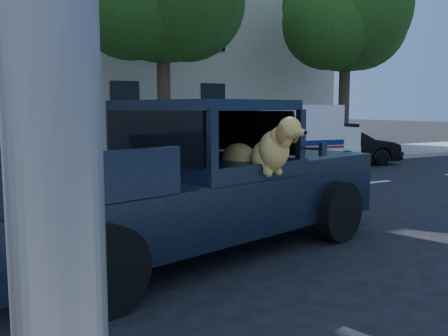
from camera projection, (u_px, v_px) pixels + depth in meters
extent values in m
plane|color=black|center=(100.00, 270.00, 6.01)|extent=(120.00, 120.00, 0.00)
cube|color=gray|center=(5.00, 175.00, 13.90)|extent=(60.00, 4.00, 0.15)
cylinder|color=#332619|center=(164.00, 100.00, 16.48)|extent=(0.44, 0.44, 4.40)
sphere|color=#15340D|center=(130.00, 1.00, 15.26)|extent=(3.60, 3.60, 3.60)
sphere|color=#15340D|center=(186.00, 2.00, 16.84)|extent=(4.00, 4.00, 4.00)
cylinder|color=#332619|center=(344.00, 101.00, 20.47)|extent=(0.44, 0.44, 4.40)
sphere|color=#15340D|center=(347.00, 6.00, 20.01)|extent=(5.20, 5.20, 5.20)
sphere|color=#15340D|center=(328.00, 23.00, 19.25)|extent=(3.60, 3.60, 3.60)
sphere|color=#15340D|center=(359.00, 22.00, 20.83)|extent=(4.00, 4.00, 4.00)
cube|color=beige|center=(55.00, 47.00, 21.13)|extent=(26.00, 6.00, 9.00)
cube|color=black|center=(187.00, 201.00, 6.74)|extent=(6.08, 3.49, 0.73)
cube|color=black|center=(283.00, 158.00, 8.08)|extent=(2.12, 2.53, 0.18)
cube|color=black|center=(202.00, 105.00, 6.77)|extent=(2.16, 2.46, 0.13)
cube|color=black|center=(247.00, 131.00, 7.43)|extent=(0.72, 1.90, 0.62)
cube|color=black|center=(239.00, 186.00, 6.70)|extent=(0.73, 0.73, 0.42)
cube|color=black|center=(323.00, 150.00, 6.46)|extent=(0.12, 0.08, 0.18)
cube|color=silver|center=(297.00, 154.00, 15.86)|extent=(3.82, 1.94, 0.44)
cube|color=silver|center=(289.00, 126.00, 15.60)|extent=(3.11, 1.89, 1.32)
cube|color=silver|center=(335.00, 136.00, 16.43)|extent=(0.91, 1.69, 0.62)
cube|color=navy|center=(304.00, 143.00, 14.90)|extent=(3.00, 0.23, 0.16)
cube|color=#9E0F0F|center=(304.00, 148.00, 14.92)|extent=(3.00, 0.23, 0.06)
imported|color=black|center=(344.00, 147.00, 17.04)|extent=(2.34, 4.00, 1.24)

